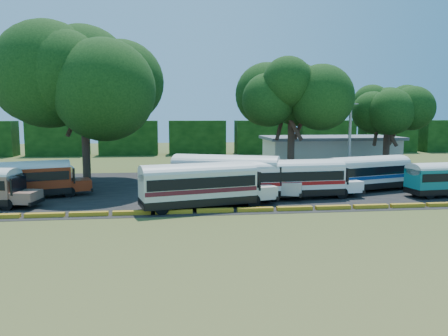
{
  "coord_description": "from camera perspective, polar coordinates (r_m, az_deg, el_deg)",
  "views": [
    {
      "loc": [
        -4.62,
        -30.22,
        7.21
      ],
      "look_at": [
        -0.23,
        6.0,
        2.67
      ],
      "focal_mm": 35.0,
      "sensor_mm": 36.0,
      "label": 1
    }
  ],
  "objects": [
    {
      "name": "asphalt_strip",
      "position": [
        43.2,
        0.66,
        -2.5
      ],
      "size": [
        64.0,
        24.0,
        0.02
      ],
      "primitive_type": "cube",
      "color": "black",
      "rests_on": "ground"
    },
    {
      "name": "bus_white_blue",
      "position": [
        43.04,
        18.45,
        -0.42
      ],
      "size": [
        10.26,
        5.19,
        3.28
      ],
      "rotation": [
        0.0,
        0.0,
        0.29
      ],
      "color": "black",
      "rests_on": "ground"
    },
    {
      "name": "bus_cream_west",
      "position": [
        33.29,
        -3.04,
        -1.95
      ],
      "size": [
        10.97,
        5.05,
        3.5
      ],
      "rotation": [
        0.0,
        0.0,
        0.24
      ],
      "color": "black",
      "rests_on": "ground"
    },
    {
      "name": "ground",
      "position": [
        31.41,
        1.74,
        -6.18
      ],
      "size": [
        160.0,
        160.0,
        0.0
      ],
      "primitive_type": "plane",
      "color": "#36531B",
      "rests_on": "ground"
    },
    {
      "name": "utility_pole",
      "position": [
        49.02,
        16.09,
        3.61
      ],
      "size": [
        1.6,
        0.3,
        8.71
      ],
      "color": "#98968B",
      "rests_on": "ground"
    },
    {
      "name": "tree_east",
      "position": [
        57.66,
        20.63,
        6.93
      ],
      "size": [
        7.9,
        7.9,
        10.45
      ],
      "color": "#39271C",
      "rests_on": "ground"
    },
    {
      "name": "treeline_backdrop",
      "position": [
        78.47,
        -3.53,
        4.01
      ],
      "size": [
        130.0,
        4.0,
        6.0
      ],
      "color": "black",
      "rests_on": "ground"
    },
    {
      "name": "tree_center",
      "position": [
        50.25,
        8.87,
        9.7
      ],
      "size": [
        9.51,
        9.51,
        13.11
      ],
      "color": "#39271C",
      "rests_on": "ground"
    },
    {
      "name": "terminal_building",
      "position": [
        64.54,
        13.64,
        2.29
      ],
      "size": [
        19.0,
        9.0,
        4.0
      ],
      "color": "beige",
      "rests_on": "ground"
    },
    {
      "name": "tree_west",
      "position": [
        46.79,
        -17.92,
        11.4
      ],
      "size": [
        13.61,
        13.61,
        16.01
      ],
      "color": "#39271C",
      "rests_on": "ground"
    },
    {
      "name": "curb",
      "position": [
        32.34,
        1.48,
        -5.52
      ],
      "size": [
        53.7,
        0.45,
        0.3
      ],
      "color": "#BF8316",
      "rests_on": "ground"
    },
    {
      "name": "bus_cream_east",
      "position": [
        37.8,
        0.6,
        -0.7
      ],
      "size": [
        11.47,
        6.39,
        3.68
      ],
      "rotation": [
        0.0,
        0.0,
        -0.35
      ],
      "color": "black",
      "rests_on": "ground"
    },
    {
      "name": "bus_white_red",
      "position": [
        37.68,
        9.4,
        -1.11
      ],
      "size": [
        10.36,
        3.28,
        3.35
      ],
      "rotation": [
        0.0,
        0.0,
        0.08
      ],
      "color": "black",
      "rests_on": "ground"
    },
    {
      "name": "bus_red",
      "position": [
        40.72,
        -24.8,
        -1.13
      ],
      "size": [
        10.06,
        5.39,
        3.22
      ],
      "rotation": [
        0.0,
        0.0,
        0.32
      ],
      "color": "black",
      "rests_on": "ground"
    }
  ]
}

